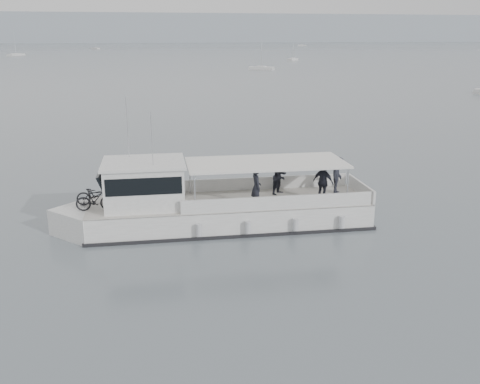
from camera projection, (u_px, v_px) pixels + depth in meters
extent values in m
plane|color=slate|center=(302.00, 210.00, 27.52)|extent=(1400.00, 1400.00, 0.00)
cube|color=#939EA8|center=(130.00, 28.00, 548.66)|extent=(1400.00, 90.00, 28.00)
cube|color=white|center=(230.00, 215.00, 25.21)|extent=(13.10, 4.06, 1.40)
cube|color=white|center=(88.00, 223.00, 24.21)|extent=(3.51, 3.51, 1.40)
cube|color=beige|center=(230.00, 201.00, 25.01)|extent=(13.10, 4.06, 0.06)
cube|color=black|center=(230.00, 224.00, 25.34)|extent=(13.32, 4.20, 0.19)
cube|color=white|center=(263.00, 183.00, 26.79)|extent=(8.63, 0.52, 0.65)
cube|color=white|center=(278.00, 203.00, 23.65)|extent=(8.63, 0.52, 0.65)
cube|color=white|center=(360.00, 188.00, 25.91)|extent=(0.27, 3.45, 0.65)
cube|color=white|center=(144.00, 185.00, 24.14)|extent=(3.59, 3.07, 1.94)
cube|color=black|center=(106.00, 183.00, 23.83)|extent=(0.73, 2.72, 1.25)
cube|color=black|center=(144.00, 178.00, 24.05)|extent=(3.37, 3.11, 0.76)
cube|color=white|center=(143.00, 163.00, 23.85)|extent=(3.81, 3.30, 0.11)
cube|color=white|center=(266.00, 163.00, 24.77)|extent=(7.48, 3.58, 0.09)
cylinder|color=silver|center=(195.00, 194.00, 23.06)|extent=(0.07, 0.07, 1.78)
cylinder|color=silver|center=(190.00, 176.00, 25.92)|extent=(0.07, 0.07, 1.78)
cylinder|color=silver|center=(348.00, 187.00, 24.13)|extent=(0.07, 0.07, 1.78)
cylinder|color=silver|center=(327.00, 170.00, 26.99)|extent=(0.07, 0.07, 1.78)
cylinder|color=silver|center=(127.00, 128.00, 24.27)|extent=(0.03, 0.03, 2.81)
cylinder|color=silver|center=(152.00, 139.00, 22.86)|extent=(0.03, 0.03, 2.37)
cylinder|color=#B9BBC0|center=(199.00, 230.00, 23.15)|extent=(0.27, 0.27, 0.54)
cylinder|color=#B9BBC0|center=(248.00, 227.00, 23.48)|extent=(0.27, 0.27, 0.54)
cylinder|color=#B9BBC0|center=(296.00, 225.00, 23.82)|extent=(0.27, 0.27, 0.54)
cylinder|color=#B9BBC0|center=(342.00, 222.00, 24.15)|extent=(0.27, 0.27, 0.54)
imported|color=black|center=(97.00, 195.00, 24.35)|extent=(1.88, 0.73, 0.97)
imported|color=black|center=(95.00, 200.00, 23.53)|extent=(1.73, 0.56, 1.03)
imported|color=#22242E|center=(256.00, 187.00, 24.00)|extent=(0.44, 0.67, 1.81)
imported|color=#22242E|center=(280.00, 176.00, 25.87)|extent=(1.12, 1.09, 1.81)
imported|color=#22242E|center=(323.00, 182.00, 24.81)|extent=(1.00, 1.11, 1.81)
imported|color=#22242E|center=(338.00, 175.00, 26.00)|extent=(1.20, 1.35, 1.81)
cube|color=white|center=(293.00, 60.00, 180.42)|extent=(4.70, 4.90, 0.75)
cube|color=white|center=(293.00, 59.00, 180.33)|extent=(2.28, 2.30, 0.45)
cylinder|color=silver|center=(293.00, 50.00, 179.53)|extent=(0.08, 0.08, 5.66)
cube|color=white|center=(262.00, 68.00, 134.94)|extent=(6.37, 5.04, 0.75)
cube|color=white|center=(262.00, 67.00, 134.85)|extent=(2.79, 2.66, 0.45)
cylinder|color=silver|center=(262.00, 53.00, 133.88)|extent=(0.08, 0.08, 6.89)
cube|color=white|center=(302.00, 45.00, 395.73)|extent=(6.33, 4.14, 0.75)
cube|color=white|center=(302.00, 45.00, 395.64)|extent=(2.61, 2.39, 0.45)
cube|color=white|center=(16.00, 55.00, 221.37)|extent=(6.25, 8.26, 0.75)
cube|color=white|center=(16.00, 54.00, 221.28)|extent=(3.36, 3.57, 0.45)
cylinder|color=silver|center=(15.00, 43.00, 220.02)|extent=(0.08, 0.08, 8.86)
cube|color=white|center=(95.00, 48.00, 314.44)|extent=(5.23, 5.79, 0.75)
cube|color=white|center=(95.00, 48.00, 314.35)|extent=(2.60, 2.66, 0.45)
cylinder|color=silver|center=(95.00, 42.00, 313.42)|extent=(0.08, 0.08, 6.52)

